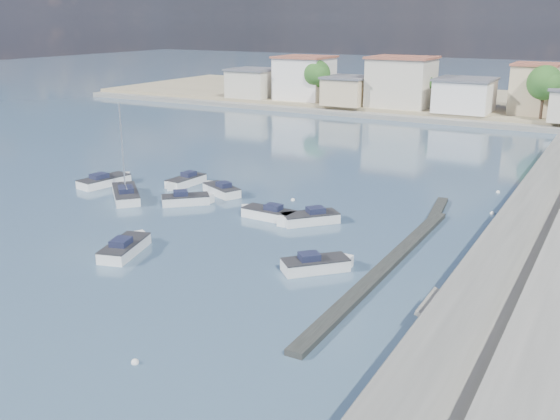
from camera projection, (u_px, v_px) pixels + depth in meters
name	position (u px, v px, depth m)	size (l,w,h in m)	color
ground	(419.00, 167.00, 69.65)	(400.00, 400.00, 0.00)	#304861
breakwater	(398.00, 254.00, 43.62)	(2.00, 31.02, 0.35)	black
far_shore_land	(507.00, 106.00, 112.76)	(160.00, 40.00, 1.40)	gray
far_shore_quay	(481.00, 124.00, 95.35)	(160.00, 2.50, 0.80)	slate
shore_trees	(541.00, 90.00, 87.33)	(74.56, 38.32, 7.92)	#38281E
motorboat_a	(126.00, 247.00, 44.23)	(3.22, 5.46, 1.48)	white
motorboat_b	(188.00, 200.00, 55.74)	(4.21, 4.05, 1.48)	white
motorboat_c	(267.00, 214.00, 51.81)	(5.02, 1.90, 1.48)	white
motorboat_d	(307.00, 219.00, 50.50)	(4.48, 4.63, 1.48)	white
motorboat_e	(107.00, 181.00, 62.17)	(2.91, 5.87, 1.48)	white
motorboat_f	(220.00, 190.00, 58.94)	(4.73, 3.39, 1.48)	white
motorboat_g	(184.00, 182.00, 61.83)	(1.98, 5.00, 1.48)	white
motorboat_h	(319.00, 265.00, 41.07)	(4.29, 4.33, 1.48)	white
sailboat	(126.00, 193.00, 57.67)	(5.99, 5.79, 9.00)	white
mooring_buoys	(377.00, 247.00, 45.29)	(19.38, 40.74, 0.38)	white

